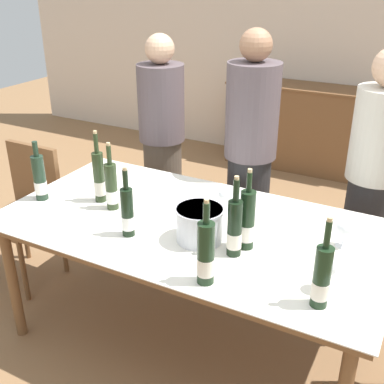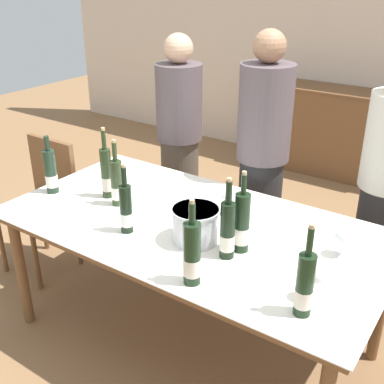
{
  "view_description": "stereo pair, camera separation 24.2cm",
  "coord_description": "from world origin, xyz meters",
  "px_view_note": "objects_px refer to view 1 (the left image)",
  "views": [
    {
      "loc": [
        1.03,
        -1.94,
        1.98
      ],
      "look_at": [
        0.0,
        0.0,
        0.95
      ],
      "focal_mm": 45.0,
      "sensor_mm": 36.0,
      "label": 1
    },
    {
      "loc": [
        1.24,
        -1.81,
        1.98
      ],
      "look_at": [
        0.0,
        0.0,
        0.95
      ],
      "focal_mm": 45.0,
      "sensor_mm": 36.0,
      "label": 2
    }
  ],
  "objects_px": {
    "wine_bottle_6": "(247,221)",
    "person_host": "(162,146)",
    "ice_bucket": "(199,223)",
    "wine_glass_0": "(328,267)",
    "chair_left_end": "(27,204)",
    "person_guest_right": "(372,186)",
    "wine_bottle_5": "(322,278)",
    "wine_glass_1": "(344,229)",
    "wine_bottle_1": "(206,255)",
    "dining_table": "(192,234)",
    "wine_glass_2": "(225,196)",
    "wine_bottle_7": "(99,178)",
    "person_guest_left": "(250,163)",
    "wine_bottle_0": "(40,179)",
    "wine_bottle_2": "(235,229)",
    "sideboard_cabinet": "(298,127)",
    "wine_bottle_4": "(112,187)",
    "wine_bottle_3": "(127,213)"
  },
  "relations": [
    {
      "from": "wine_bottle_3",
      "to": "wine_bottle_4",
      "type": "relative_size",
      "value": 0.95
    },
    {
      "from": "wine_bottle_0",
      "to": "wine_bottle_2",
      "type": "bearing_deg",
      "value": -1.04
    },
    {
      "from": "dining_table",
      "to": "wine_bottle_1",
      "type": "relative_size",
      "value": 5.19
    },
    {
      "from": "ice_bucket",
      "to": "chair_left_end",
      "type": "bearing_deg",
      "value": 171.31
    },
    {
      "from": "wine_bottle_5",
      "to": "wine_bottle_6",
      "type": "distance_m",
      "value": 0.5
    },
    {
      "from": "wine_glass_2",
      "to": "wine_bottle_6",
      "type": "bearing_deg",
      "value": -48.98
    },
    {
      "from": "wine_bottle_0",
      "to": "wine_bottle_1",
      "type": "bearing_deg",
      "value": -13.12
    },
    {
      "from": "chair_left_end",
      "to": "person_host",
      "type": "relative_size",
      "value": 0.58
    },
    {
      "from": "ice_bucket",
      "to": "wine_glass_0",
      "type": "xyz_separation_m",
      "value": [
        0.64,
        -0.12,
        0.02
      ]
    },
    {
      "from": "sideboard_cabinet",
      "to": "person_guest_right",
      "type": "distance_m",
      "value": 2.33
    },
    {
      "from": "wine_bottle_7",
      "to": "wine_glass_1",
      "type": "distance_m",
      "value": 1.33
    },
    {
      "from": "sideboard_cabinet",
      "to": "wine_bottle_4",
      "type": "relative_size",
      "value": 3.94
    },
    {
      "from": "sideboard_cabinet",
      "to": "dining_table",
      "type": "relative_size",
      "value": 0.74
    },
    {
      "from": "wine_glass_2",
      "to": "chair_left_end",
      "type": "distance_m",
      "value": 1.44
    },
    {
      "from": "wine_bottle_1",
      "to": "wine_bottle_7",
      "type": "xyz_separation_m",
      "value": [
        -0.87,
        0.42,
        0.01
      ]
    },
    {
      "from": "ice_bucket",
      "to": "person_guest_left",
      "type": "xyz_separation_m",
      "value": [
        -0.1,
        0.9,
        -0.02
      ]
    },
    {
      "from": "ice_bucket",
      "to": "wine_bottle_7",
      "type": "distance_m",
      "value": 0.71
    },
    {
      "from": "wine_bottle_6",
      "to": "wine_glass_2",
      "type": "distance_m",
      "value": 0.37
    },
    {
      "from": "wine_bottle_2",
      "to": "person_guest_right",
      "type": "relative_size",
      "value": 0.25
    },
    {
      "from": "wine_bottle_2",
      "to": "wine_bottle_7",
      "type": "xyz_separation_m",
      "value": [
        -0.89,
        0.16,
        0.01
      ]
    },
    {
      "from": "wine_glass_1",
      "to": "person_host",
      "type": "xyz_separation_m",
      "value": [
        -1.46,
        0.75,
        -0.07
      ]
    },
    {
      "from": "wine_glass_0",
      "to": "person_host",
      "type": "bearing_deg",
      "value": 142.34
    },
    {
      "from": "dining_table",
      "to": "wine_bottle_6",
      "type": "xyz_separation_m",
      "value": [
        0.34,
        -0.08,
        0.2
      ]
    },
    {
      "from": "wine_bottle_2",
      "to": "wine_bottle_6",
      "type": "height_order",
      "value": "wine_bottle_6"
    },
    {
      "from": "chair_left_end",
      "to": "person_guest_right",
      "type": "distance_m",
      "value": 2.21
    },
    {
      "from": "dining_table",
      "to": "wine_glass_1",
      "type": "height_order",
      "value": "wine_glass_1"
    },
    {
      "from": "wine_bottle_0",
      "to": "person_guest_left",
      "type": "height_order",
      "value": "person_guest_left"
    },
    {
      "from": "wine_bottle_6",
      "to": "wine_glass_1",
      "type": "height_order",
      "value": "wine_bottle_6"
    },
    {
      "from": "dining_table",
      "to": "wine_glass_0",
      "type": "distance_m",
      "value": 0.81
    },
    {
      "from": "dining_table",
      "to": "wine_glass_2",
      "type": "xyz_separation_m",
      "value": [
        0.09,
        0.19,
        0.16
      ]
    },
    {
      "from": "wine_bottle_7",
      "to": "person_guest_left",
      "type": "height_order",
      "value": "person_guest_left"
    },
    {
      "from": "dining_table",
      "to": "wine_glass_0",
      "type": "height_order",
      "value": "wine_glass_0"
    },
    {
      "from": "wine_bottle_3",
      "to": "wine_bottle_6",
      "type": "relative_size",
      "value": 0.91
    },
    {
      "from": "wine_bottle_1",
      "to": "wine_bottle_6",
      "type": "height_order",
      "value": "wine_bottle_6"
    },
    {
      "from": "wine_bottle_2",
      "to": "chair_left_end",
      "type": "bearing_deg",
      "value": 171.01
    },
    {
      "from": "person_guest_right",
      "to": "wine_bottle_6",
      "type": "bearing_deg",
      "value": -114.47
    },
    {
      "from": "wine_glass_0",
      "to": "chair_left_end",
      "type": "relative_size",
      "value": 0.17
    },
    {
      "from": "person_guest_left",
      "to": "chair_left_end",
      "type": "bearing_deg",
      "value": -152.4
    },
    {
      "from": "sideboard_cabinet",
      "to": "wine_glass_2",
      "type": "height_order",
      "value": "wine_glass_2"
    },
    {
      "from": "person_host",
      "to": "person_guest_left",
      "type": "bearing_deg",
      "value": -9.3
    },
    {
      "from": "wine_bottle_2",
      "to": "wine_glass_1",
      "type": "bearing_deg",
      "value": 35.58
    },
    {
      "from": "wine_glass_1",
      "to": "wine_bottle_1",
      "type": "bearing_deg",
      "value": -128.55
    },
    {
      "from": "ice_bucket",
      "to": "person_guest_left",
      "type": "height_order",
      "value": "person_guest_left"
    },
    {
      "from": "dining_table",
      "to": "wine_glass_2",
      "type": "distance_m",
      "value": 0.27
    },
    {
      "from": "wine_bottle_2",
      "to": "wine_bottle_5",
      "type": "height_order",
      "value": "wine_bottle_2"
    },
    {
      "from": "wine_bottle_3",
      "to": "wine_bottle_5",
      "type": "bearing_deg",
      "value": -5.85
    },
    {
      "from": "wine_bottle_6",
      "to": "person_host",
      "type": "relative_size",
      "value": 0.25
    },
    {
      "from": "wine_bottle_3",
      "to": "wine_bottle_4",
      "type": "xyz_separation_m",
      "value": [
        -0.24,
        0.2,
        0.0
      ]
    },
    {
      "from": "wine_glass_1",
      "to": "chair_left_end",
      "type": "bearing_deg",
      "value": -178.54
    },
    {
      "from": "wine_bottle_3",
      "to": "wine_glass_1",
      "type": "distance_m",
      "value": 1.04
    }
  ]
}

